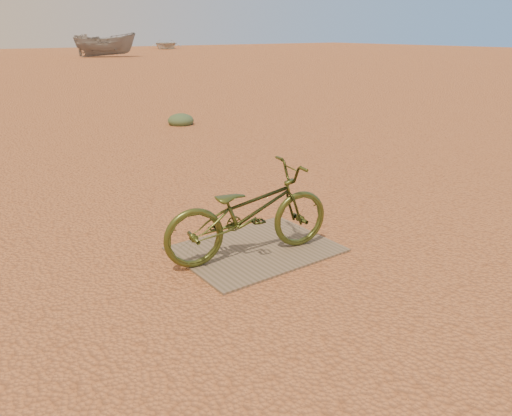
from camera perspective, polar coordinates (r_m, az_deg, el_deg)
ground at (r=5.16m, az=-2.48°, el=-3.26°), size 120.00×120.00×0.00m
plywood_board at (r=4.84m, az=0.00°, el=-4.74°), size 1.46×1.11×0.02m
bicycle at (r=4.54m, az=-0.83°, el=-0.47°), size 1.69×0.82×0.85m
boat_mid_right at (r=42.52m, az=-16.83°, el=17.42°), size 5.01×3.52×1.82m
boat_far_right at (r=59.60m, az=-10.30°, el=17.95°), size 5.41×5.94×1.01m
kale_b at (r=11.52m, az=-8.57°, el=9.42°), size 0.58×0.58×0.32m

